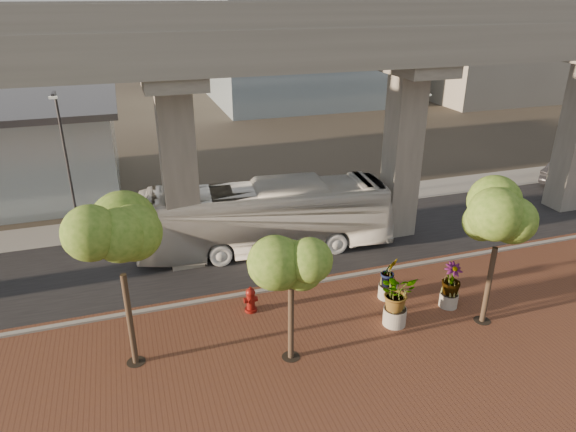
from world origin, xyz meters
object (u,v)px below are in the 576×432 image
object	(u,v)px
transit_bus	(266,218)
fire_hydrant	(251,299)
planter_front	(397,295)
parked_car	(569,171)

from	to	relation	value
transit_bus	fire_hydrant	bearing A→B (deg)	163.40
transit_bus	planter_front	size ratio (longest dim) A/B	5.67
fire_hydrant	transit_bus	bearing A→B (deg)	67.79
transit_bus	parked_car	xyz separation A→B (m)	(23.70, 3.33, -0.99)
parked_car	planter_front	xyz separation A→B (m)	(-20.51, -11.63, 0.62)
fire_hydrant	planter_front	size ratio (longest dim) A/B	0.51
fire_hydrant	parked_car	bearing A→B (deg)	18.82
parked_car	fire_hydrant	xyz separation A→B (m)	(-25.96, -8.85, -0.23)
transit_bus	parked_car	world-z (taller)	transit_bus
transit_bus	parked_car	size ratio (longest dim) A/B	2.54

